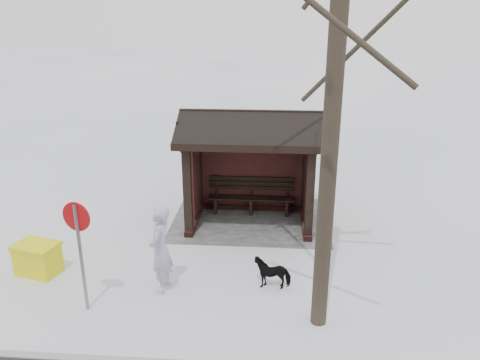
# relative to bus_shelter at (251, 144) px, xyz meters

# --- Properties ---
(ground) EXTENTS (120.00, 120.00, 0.00)m
(ground) POSITION_rel_bus_shelter_xyz_m (0.00, 0.16, -2.17)
(ground) COLOR white
(ground) RESTS_ON ground
(trampled_patch) EXTENTS (4.20, 3.20, 0.02)m
(trampled_patch) POSITION_rel_bus_shelter_xyz_m (0.00, -0.04, -2.16)
(trampled_patch) COLOR gray
(trampled_patch) RESTS_ON ground
(bus_shelter) EXTENTS (3.60, 2.40, 3.09)m
(bus_shelter) POSITION_rel_bus_shelter_xyz_m (0.00, 0.00, 0.00)
(bus_shelter) COLOR #321512
(bus_shelter) RESTS_ON ground
(pedestrian) EXTENTS (0.51, 0.72, 1.85)m
(pedestrian) POSITION_rel_bus_shelter_xyz_m (1.61, 3.52, -1.24)
(pedestrian) COLOR #ADA3BF
(pedestrian) RESTS_ON ground
(dog) EXTENTS (0.77, 0.36, 0.64)m
(dog) POSITION_rel_bus_shelter_xyz_m (-0.64, 3.19, -1.84)
(dog) COLOR black
(dog) RESTS_ON ground
(grit_bin) EXTENTS (1.04, 0.83, 0.70)m
(grit_bin) POSITION_rel_bus_shelter_xyz_m (4.45, 3.09, -1.81)
(grit_bin) COLOR #D8D40C
(grit_bin) RESTS_ON ground
(road_sign) EXTENTS (0.56, 0.17, 2.22)m
(road_sign) POSITION_rel_bus_shelter_xyz_m (2.90, 4.28, -0.55)
(road_sign) COLOR slate
(road_sign) RESTS_ON ground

